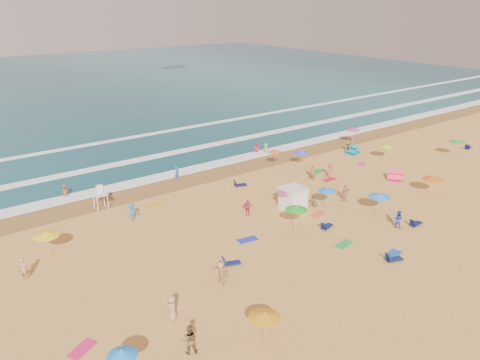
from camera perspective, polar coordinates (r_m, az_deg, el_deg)
ground at (r=43.52m, az=4.28°, el=-4.25°), size 220.00×220.00×0.00m
ocean at (r=117.99m, az=-23.76°, el=10.27°), size 220.00×140.00×0.18m
wet_sand at (r=52.81m, az=-4.57°, el=0.43°), size 220.00×220.00×0.00m
surf_foam at (r=60.05m, az=-9.07°, el=2.89°), size 200.00×18.70×0.05m
cabana at (r=44.52m, az=6.49°, el=-2.31°), size 2.00×2.00×2.00m
cabana_roof at (r=44.11m, az=6.54°, el=-1.05°), size 2.20×2.20×0.12m
bicycle at (r=45.75m, az=8.47°, el=-2.45°), size 0.83×1.90×0.97m
lifeguard_stand at (r=46.02m, az=-16.64°, el=-2.23°), size 1.20×1.20×2.10m
beach_umbrellas at (r=43.55m, az=7.08°, el=-1.40°), size 57.77×27.67×0.77m
loungers at (r=44.02m, az=14.25°, el=-4.33°), size 59.04×20.59×0.34m
towels at (r=44.78m, az=9.27°, el=-3.70°), size 46.13×20.77×0.03m
popup_tents at (r=58.19m, az=15.80°, el=2.27°), size 6.08×11.41×1.20m
beachgoers at (r=45.00m, az=1.78°, el=-2.19°), size 42.18×27.51×2.07m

